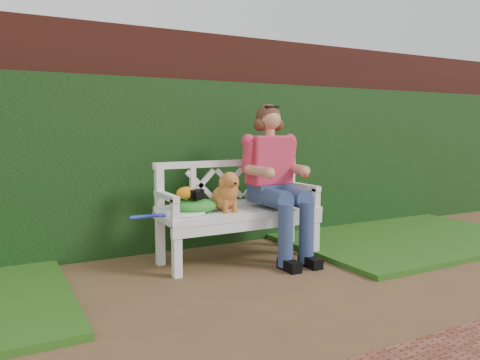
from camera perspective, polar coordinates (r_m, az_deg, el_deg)
name	(u,v)px	position (r m, az deg, el deg)	size (l,w,h in m)	color
ground	(252,302)	(3.41, 1.44, -14.65)	(60.00, 60.00, 0.00)	brown
brick_wall	(161,140)	(4.93, -9.58, 4.82)	(10.00, 0.30, 2.20)	maroon
ivy_hedge	(169,166)	(4.73, -8.66, 1.75)	(10.00, 0.18, 1.70)	#1F4F18
grass_right	(399,236)	(5.54, 18.77, -6.50)	(2.60, 2.00, 0.05)	#245F1C
garden_bench	(240,235)	(4.36, 0.00, -6.67)	(1.58, 0.60, 0.48)	white
seated_woman	(272,181)	(4.43, 3.90, -0.12)	(0.61, 0.82, 1.45)	#CC4A6D
dog	(226,191)	(4.20, -1.77, -1.32)	(0.24, 0.33, 0.37)	olive
tennis_racket	(181,213)	(4.04, -7.19, -4.05)	(0.69, 0.29, 0.03)	white
green_bag	(196,206)	(4.13, -5.37, -3.12)	(0.38, 0.29, 0.13)	green
camera_item	(195,194)	(4.08, -5.47, -1.72)	(0.13, 0.10, 0.08)	black
baseball_glove	(186,193)	(4.07, -6.59, -1.58)	(0.17, 0.13, 0.11)	orange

